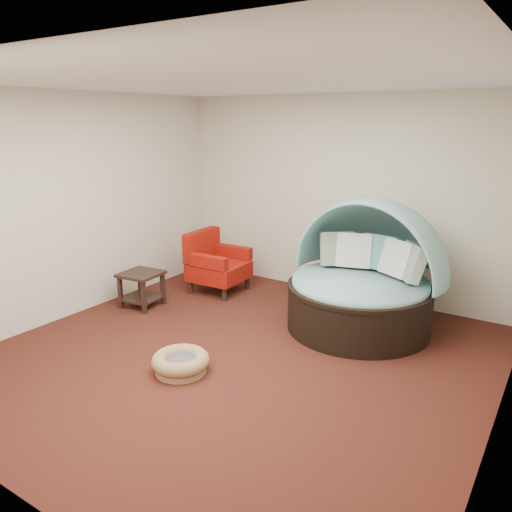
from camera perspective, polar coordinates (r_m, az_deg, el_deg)
The scene contains 8 objects.
floor at distance 5.46m, azimuth -2.08°, elevation -11.36°, with size 5.00×5.00×0.00m, color #411B12.
wall_back at distance 7.15m, azimuth 9.51°, elevation 6.65°, with size 5.00×5.00×0.00m, color beige.
wall_left at distance 6.73m, azimuth -19.95°, elevation 5.42°, with size 5.00×5.00×0.00m, color beige.
ceiling at distance 4.89m, azimuth -2.42°, elevation 19.39°, with size 5.00×5.00×0.00m, color white.
canopy_daybed at distance 6.09m, azimuth 12.32°, elevation -1.47°, with size 1.97×1.90×1.57m.
pet_basket at distance 5.16m, azimuth -8.60°, elevation -11.92°, with size 0.72×0.72×0.20m.
red_armchair at distance 7.34m, azimuth -4.63°, elevation -0.89°, with size 0.78×0.79×0.89m.
side_table at distance 6.90m, azimuth -12.95°, elevation -3.19°, with size 0.54×0.54×0.48m.
Camera 1 is at (2.83, -3.98, 2.45)m, focal length 35.00 mm.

